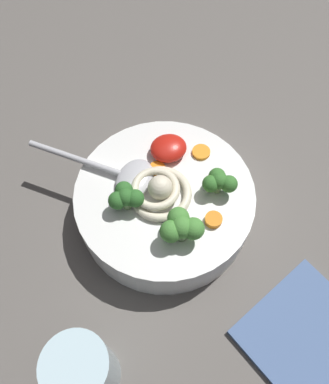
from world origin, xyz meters
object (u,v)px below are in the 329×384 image
Objects in this scene: soup_bowl at (164,202)px; folded_napkin at (302,330)px; noodle_pile at (159,191)px; soup_spoon at (125,175)px; drinking_glass at (84,370)px.

soup_bowl is 1.66× the size of folded_napkin.
soup_bowl is 3.93cm from noodle_pile.
noodle_pile reaches higher than soup_spoon.
soup_bowl is 6.45cm from soup_spoon.
drinking_glass is (9.37, 20.26, -1.24)cm from soup_spoon.
soup_spoon is 1.13× the size of folded_napkin.
soup_spoon is at bearing -114.81° from drinking_glass.
noodle_pile reaches higher than folded_napkin.
soup_spoon is (4.19, -3.34, 3.58)cm from soup_bowl.
noodle_pile is 4.95cm from soup_spoon.
drinking_glass reaches higher than soup_spoon.
soup_spoon is at bearing -46.03° from noodle_pile.
folded_napkin is at bearing 161.76° from soup_spoon.
soup_bowl is at bearing -180.00° from soup_spoon.
soup_spoon reaches higher than folded_napkin.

